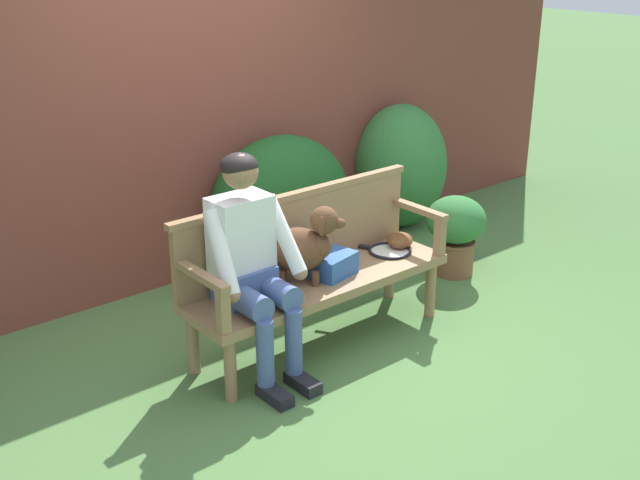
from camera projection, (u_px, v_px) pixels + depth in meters
The scene contains 14 objects.
ground_plane at pixel (320, 342), 5.01m from camera, with size 40.00×40.00×0.00m, color #4C753D.
brick_garden_fence at pixel (185, 129), 5.69m from camera, with size 8.00×0.30×2.19m, color brown.
hedge_bush_far_left at pixel (281, 203), 5.94m from camera, with size 1.15×0.82×1.03m, color #194C1E.
hedge_bush_far_right at pixel (400, 166), 6.78m from camera, with size 0.81×0.79×1.08m, color #337538.
garden_bench at pixel (320, 286), 4.86m from camera, with size 1.76×0.51×0.45m.
bench_backrest at pixel (297, 229), 4.91m from camera, with size 1.80×0.06×0.50m.
bench_armrest_left_end at pixel (210, 290), 4.20m from camera, with size 0.06×0.51×0.28m.
bench_armrest_right_end at pixel (426, 220), 5.21m from camera, with size 0.06×0.51×0.28m.
person_seated at pixel (250, 259), 4.42m from camera, with size 0.56×0.65×1.32m.
dog_on_bench at pixel (305, 245), 4.71m from camera, with size 0.44×0.41×0.48m.
tennis_racket at pixel (386, 250), 5.23m from camera, with size 0.43×0.56×0.03m.
baseball_glove at pixel (400, 240), 5.30m from camera, with size 0.22×0.17×0.09m, color brown.
sports_bag at pixel (333, 265), 4.86m from camera, with size 0.28×0.20×0.14m, color #2856A3.
potted_plant at pixel (455, 230), 5.88m from camera, with size 0.45×0.45×0.61m.
Camera 1 is at (-2.83, -3.39, 2.45)m, focal length 44.26 mm.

